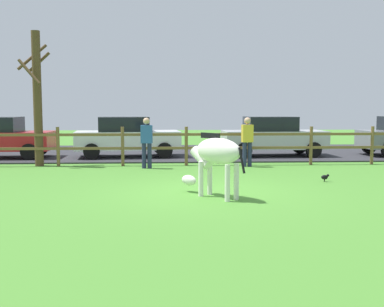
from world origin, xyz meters
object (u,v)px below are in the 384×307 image
bare_tree (37,96)px  zebra (216,155)px  parked_car_white (127,136)px  visitor_left_of_tree (247,140)px  crow_on_grass (325,177)px  visitor_right_of_tree (147,140)px  parked_car_silver (273,136)px

bare_tree → zebra: size_ratio=2.83×
bare_tree → zebra: bearing=-47.3°
parked_car_white → visitor_left_of_tree: size_ratio=2.53×
crow_on_grass → visitor_left_of_tree: size_ratio=0.13×
bare_tree → visitor_left_of_tree: 7.17m
visitor_left_of_tree → bare_tree: bearing=175.3°
zebra → parked_car_white: parked_car_white is taller
visitor_right_of_tree → visitor_left_of_tree: bearing=4.9°
crow_on_grass → parked_car_white: parked_car_white is taller
zebra → parked_car_silver: bearing=69.2°
bare_tree → visitor_right_of_tree: bearing=-13.2°
parked_car_white → bare_tree: bearing=-140.1°
crow_on_grass → parked_car_silver: bearing=90.2°
crow_on_grass → parked_car_white: (-5.77, 6.17, 0.72)m
crow_on_grass → parked_car_white: 8.48m
parked_car_silver → visitor_right_of_tree: (-4.84, -3.22, 0.06)m
visitor_left_of_tree → visitor_right_of_tree: size_ratio=1.00×
visitor_right_of_tree → parked_car_silver: bearing=33.6°
bare_tree → parked_car_silver: bare_tree is taller
bare_tree → parked_car_silver: (8.52, 2.36, -1.50)m
crow_on_grass → visitor_right_of_tree: bearing=148.3°
parked_car_silver → zebra: bearing=-110.8°
bare_tree → crow_on_grass: size_ratio=20.89×
zebra → visitor_left_of_tree: bearing=73.2°
parked_car_silver → visitor_right_of_tree: bearing=-146.4°
zebra → parked_car_white: bearing=107.9°
crow_on_grass → visitor_right_of_tree: visitor_right_of_tree is taller
parked_car_white → visitor_left_of_tree: (4.24, -2.89, 0.06)m
parked_car_white → parked_car_silver: same height
crow_on_grass → parked_car_white: size_ratio=0.05×
parked_car_white → visitor_right_of_tree: (0.91, -3.17, 0.06)m
visitor_left_of_tree → parked_car_silver: bearing=62.7°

